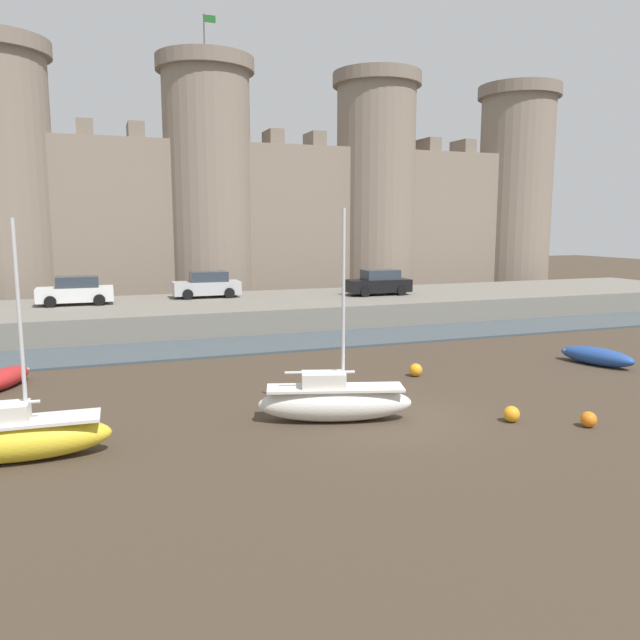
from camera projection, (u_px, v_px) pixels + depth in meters
ground_plane at (395, 419)px, 19.05m from camera, size 160.00×160.00×0.00m
water_channel at (277, 343)px, 30.99m from camera, size 80.00×4.50×0.10m
quay_road at (243, 311)px, 37.62m from camera, size 66.97×10.00×1.37m
castle at (208, 196)px, 46.50m from camera, size 62.08×7.12×20.80m
rowboat_foreground_left at (3, 378)px, 22.56m from camera, size 2.19×3.08×0.71m
sailboat_near_channel_left at (334, 401)px, 18.78m from camera, size 4.79×2.46×6.36m
rowboat_foreground_centre at (597, 356)px, 26.33m from camera, size 1.91×3.35×0.75m
sailboat_midflat_right at (18, 437)px, 15.61m from camera, size 4.50×1.47×6.05m
mooring_buoy_near_channel at (512, 414)px, 18.73m from camera, size 0.49×0.49×0.49m
mooring_buoy_near_shore at (589, 419)px, 18.25m from camera, size 0.47×0.47×0.47m
mooring_buoy_mid_mud at (416, 370)px, 24.36m from camera, size 0.51×0.51×0.51m
car_quay_centre_east at (76, 291)px, 35.25m from camera, size 4.12×1.93×1.62m
car_quay_west at (379, 283)px, 40.22m from camera, size 4.12×1.93×1.62m
car_quay_east at (207, 285)px, 38.79m from camera, size 4.12×1.93×1.62m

